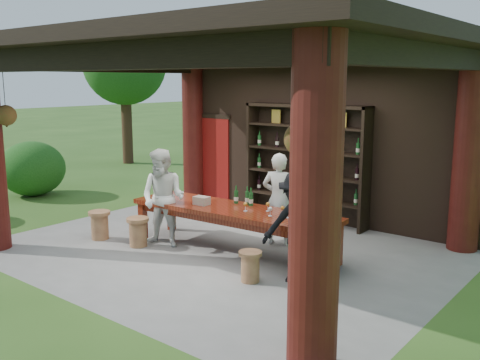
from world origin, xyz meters
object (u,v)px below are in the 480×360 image
Objects in this scene: stool_near_right at (250,266)px; guest_woman at (163,198)px; stool_far_left at (100,224)px; guest_man at (298,227)px; stool_near_left at (138,231)px; host at (279,199)px; wine_shelf at (305,164)px; tasting_table at (233,214)px; napkin_basket at (202,201)px.

guest_woman reaches higher than stool_near_right.
guest_woman is (1.20, 0.46, 0.58)m from stool_far_left.
stool_far_left is 0.32× the size of guest_man.
stool_near_left is 2.51m from host.
wine_shelf is at bearing -91.21° from host.
tasting_table is 2.56m from stool_far_left.
stool_near_right is at bearing -40.63° from tasting_table.
stool_far_left is 3.28m from host.
stool_far_left is at bearing -179.09° from stool_near_right.
guest_woman reaches higher than tasting_table.
stool_near_left is at bearing -150.59° from tasting_table.
guest_man is 2.20m from napkin_basket.
guest_man reaches higher than tasting_table.
wine_shelf is at bearing 109.46° from stool_near_right.
tasting_table is at bearing -87.34° from wine_shelf.
guest_woman reaches higher than stool_near_left.
napkin_basket is at bearing -165.74° from tasting_table.
wine_shelf is 3.42m from guest_man.
napkin_basket is at bearing 154.86° from stool_near_right.
napkin_basket reaches higher than stool_far_left.
napkin_basket is (-1.65, 0.77, 0.58)m from stool_near_right.
stool_near_right is at bearing 94.28° from host.
host reaches higher than tasting_table.
tasting_table is 2.33× the size of host.
wine_shelf is at bearing 92.66° from tasting_table.
stool_near_right is 3.41m from stool_far_left.
guest_man reaches higher than stool_near_right.
guest_woman is at bearing 166.42° from guest_man.
stool_near_left is 0.30× the size of guest_woman.
guest_man is at bearing -9.29° from napkin_basket.
napkin_basket reaches higher than tasting_table.
stool_near_right is at bearing -70.54° from wine_shelf.
stool_near_left is 1.14× the size of stool_near_right.
tasting_table is at bearing 22.63° from stool_far_left.
guest_woman is (0.33, 0.31, 0.58)m from stool_near_left.
stool_far_left is at bearing 15.29° from host.
tasting_table reaches higher than stool_far_left.
host is (2.71, 1.77, 0.54)m from stool_far_left.
wine_shelf is 2.65m from napkin_basket.
host is 1.78m from guest_man.
stool_far_left is at bearing -154.83° from napkin_basket.
napkin_basket is at bearing 26.85° from host.
guest_woman is at bearing 23.21° from host.
wine_shelf is 0.71× the size of tasting_table.
host is (1.84, 1.62, 0.54)m from stool_near_left.
tasting_table is 1.26m from guest_woman.
stool_near_left is (-1.46, -0.82, -0.37)m from tasting_table.
tasting_table is 14.54× the size of napkin_basket.
host reaches higher than stool_far_left.
guest_man reaches higher than napkin_basket.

